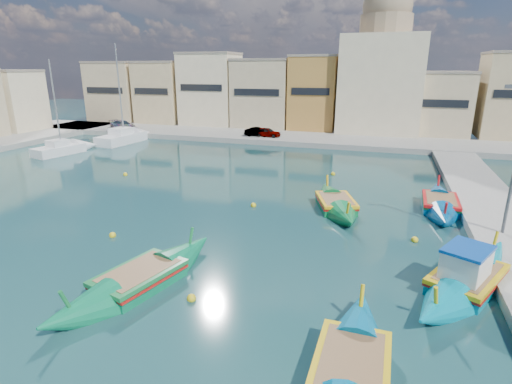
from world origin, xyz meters
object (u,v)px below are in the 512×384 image
at_px(yacht_midnorth, 72,148).
at_px(luzzu_green, 336,205).
at_px(luzzu_cyan_south, 351,372).
at_px(church_block, 382,70).
at_px(luzzu_cyan_mid, 440,205).
at_px(luzzu_turquoise_cabin, 467,280).
at_px(luzzu_blue_south, 140,280).
at_px(yacht_north, 133,137).

bearing_deg(yacht_midnorth, luzzu_green, -18.04).
distance_m(luzzu_green, luzzu_cyan_south, 14.94).
xyz_separation_m(church_block, luzzu_cyan_mid, (5.00, -29.53, -8.14)).
xyz_separation_m(church_block, luzzu_green, (-1.38, -31.61, -8.14)).
relative_size(luzzu_turquoise_cabin, yacht_midnorth, 0.91).
xyz_separation_m(luzzu_turquoise_cabin, luzzu_cyan_mid, (0.02, 10.14, -0.10)).
bearing_deg(yacht_midnorth, luzzu_turquoise_cabin, -26.25).
bearing_deg(luzzu_blue_south, yacht_north, 124.98).
bearing_deg(luzzu_cyan_mid, yacht_midnorth, 168.15).
relative_size(luzzu_green, luzzu_blue_south, 0.89).
height_order(church_block, yacht_midnorth, church_block).
bearing_deg(luzzu_green, luzzu_cyan_mid, 18.02).
distance_m(luzzu_blue_south, luzzu_cyan_south, 9.21).
height_order(church_block, yacht_north, church_block).
relative_size(luzzu_turquoise_cabin, luzzu_blue_south, 1.00).
distance_m(luzzu_green, yacht_midnorth, 30.96).
relative_size(luzzu_green, yacht_midnorth, 0.81).
bearing_deg(luzzu_green, luzzu_turquoise_cabin, -51.75).
bearing_deg(luzzu_cyan_south, yacht_midnorth, 142.51).
distance_m(luzzu_cyan_mid, luzzu_green, 6.71).
distance_m(church_block, luzzu_cyan_south, 47.08).
relative_size(church_block, yacht_north, 1.56).
xyz_separation_m(luzzu_cyan_mid, luzzu_cyan_south, (-4.07, -16.83, 0.00)).
bearing_deg(yacht_north, luzzu_cyan_mid, -24.80).
xyz_separation_m(luzzu_cyan_south, yacht_midnorth, (-31.74, 24.34, 0.13)).
xyz_separation_m(luzzu_cyan_mid, luzzu_blue_south, (-12.90, -14.21, 0.00)).
distance_m(luzzu_blue_south, yacht_north, 36.38).
height_order(luzzu_cyan_mid, luzzu_blue_south, luzzu_blue_south).
height_order(luzzu_turquoise_cabin, luzzu_green, luzzu_turquoise_cabin).
xyz_separation_m(luzzu_turquoise_cabin, luzzu_cyan_south, (-4.05, -6.69, -0.09)).
height_order(luzzu_blue_south, luzzu_cyan_south, luzzu_blue_south).
relative_size(luzzu_blue_south, yacht_midnorth, 0.91).
bearing_deg(church_block, luzzu_green, -92.50).
relative_size(luzzu_turquoise_cabin, luzzu_green, 1.13).
bearing_deg(luzzu_cyan_mid, luzzu_blue_south, -132.23).
height_order(luzzu_turquoise_cabin, luzzu_blue_south, luzzu_turquoise_cabin).
distance_m(church_block, luzzu_cyan_mid, 31.04).
height_order(yacht_north, yacht_midnorth, yacht_north).
xyz_separation_m(luzzu_blue_south, yacht_midnorth, (-22.91, 21.72, 0.13)).
relative_size(church_block, luzzu_green, 2.31).
distance_m(church_block, luzzu_blue_south, 45.19).
relative_size(church_block, yacht_midnorth, 1.86).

